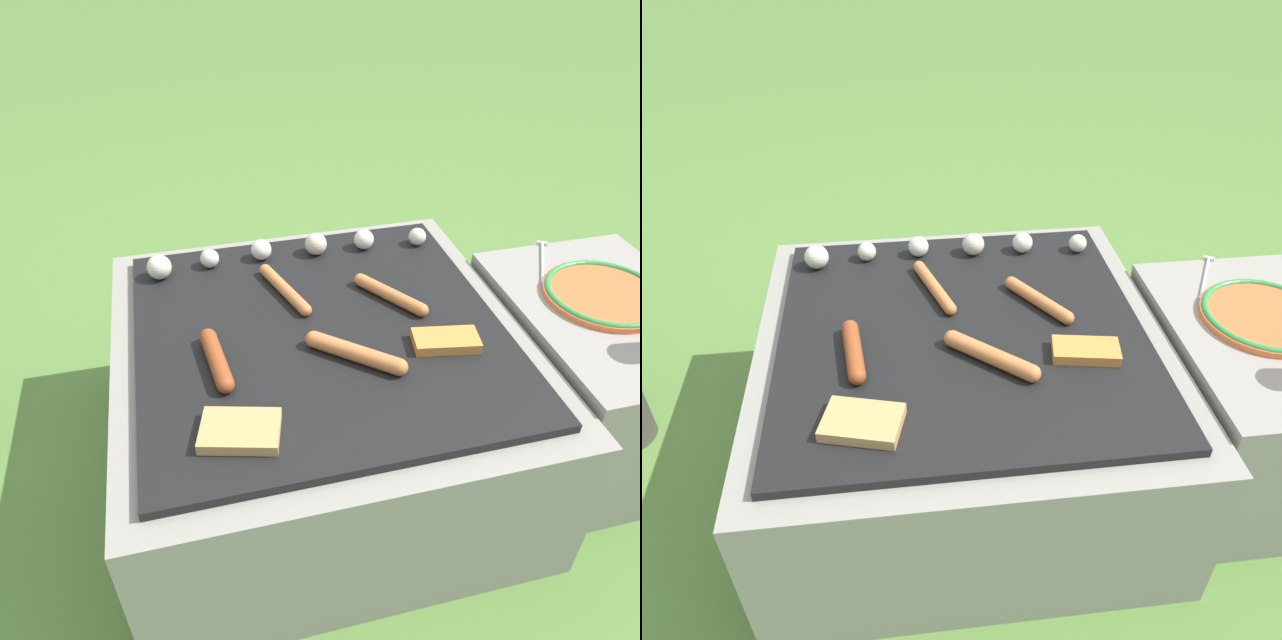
% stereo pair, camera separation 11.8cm
% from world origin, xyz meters
% --- Properties ---
extents(ground_plane, '(14.00, 14.00, 0.00)m').
position_xyz_m(ground_plane, '(0.00, 0.00, 0.00)').
color(ground_plane, '#567F38').
extents(grill, '(0.79, 0.79, 0.37)m').
position_xyz_m(grill, '(0.00, 0.00, 0.18)').
color(grill, gray).
rests_on(grill, ground_plane).
extents(side_ledge, '(0.37, 0.51, 0.37)m').
position_xyz_m(side_ledge, '(0.59, -0.07, 0.18)').
color(side_ledge, gray).
rests_on(side_ledge, ground_plane).
extents(sausage_front_center, '(0.16, 0.14, 0.03)m').
position_xyz_m(sausage_front_center, '(0.04, -0.10, 0.38)').
color(sausage_front_center, '#C6753D').
rests_on(sausage_front_center, grill).
extents(sausage_mid_right, '(0.05, 0.17, 0.03)m').
position_xyz_m(sausage_mid_right, '(-0.20, -0.06, 0.38)').
color(sausage_mid_right, '#93421E').
rests_on(sausage_mid_right, grill).
extents(sausage_front_left, '(0.11, 0.16, 0.03)m').
position_xyz_m(sausage_front_left, '(0.16, 0.06, 0.38)').
color(sausage_front_left, '#C6753D').
rests_on(sausage_front_left, grill).
extents(sausage_back_left, '(0.08, 0.19, 0.02)m').
position_xyz_m(sausage_back_left, '(-0.04, 0.13, 0.38)').
color(sausage_back_left, '#C6753D').
rests_on(sausage_back_left, grill).
extents(bread_slice_right, '(0.13, 0.08, 0.02)m').
position_xyz_m(bread_slice_right, '(0.21, -0.10, 0.38)').
color(bread_slice_right, '#D18438').
rests_on(bread_slice_right, grill).
extents(bread_slice_center, '(0.14, 0.11, 0.02)m').
position_xyz_m(bread_slice_center, '(-0.19, -0.23, 0.38)').
color(bread_slice_center, tan).
rests_on(bread_slice_center, grill).
extents(mushroom_row, '(0.63, 0.07, 0.05)m').
position_xyz_m(mushroom_row, '(-0.03, 0.27, 0.39)').
color(mushroom_row, beige).
rests_on(mushroom_row, grill).
extents(plate_colorful, '(0.25, 0.25, 0.02)m').
position_xyz_m(plate_colorful, '(0.59, -0.04, 0.37)').
color(plate_colorful, orange).
rests_on(plate_colorful, side_ledge).
extents(fork_utensil, '(0.10, 0.16, 0.01)m').
position_xyz_m(fork_utensil, '(0.54, 0.12, 0.37)').
color(fork_utensil, silver).
rests_on(fork_utensil, side_ledge).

